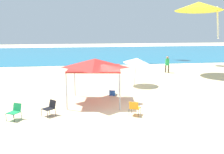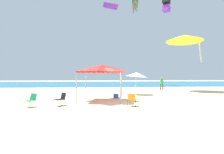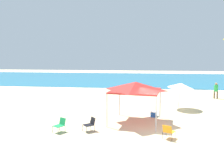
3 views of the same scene
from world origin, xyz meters
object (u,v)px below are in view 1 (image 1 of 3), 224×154
(cooler_box, at_px, (112,92))
(kite_delta_yellow, at_px, (199,6))
(folding_chair_near_cooler, at_px, (15,111))
(folding_chair_facing_ocean, at_px, (50,107))
(folding_chair_left_of_tent, at_px, (134,107))
(beach_umbrella, at_px, (137,61))
(canopy_tent, at_px, (95,64))
(person_watching_sky, at_px, (167,63))

(cooler_box, height_order, kite_delta_yellow, kite_delta_yellow)
(folding_chair_near_cooler, bearing_deg, folding_chair_facing_ocean, 42.38)
(folding_chair_left_of_tent, bearing_deg, folding_chair_facing_ocean, 18.37)
(folding_chair_facing_ocean, bearing_deg, kite_delta_yellow, 86.63)
(beach_umbrella, relative_size, kite_delta_yellow, 0.41)
(canopy_tent, bearing_deg, folding_chair_facing_ocean, -140.24)
(beach_umbrella, bearing_deg, kite_delta_yellow, 29.81)
(folding_chair_left_of_tent, distance_m, cooler_box, 4.59)
(folding_chair_left_of_tent, relative_size, person_watching_sky, 0.48)
(folding_chair_near_cooler, bearing_deg, folding_chair_left_of_tent, 27.11)
(folding_chair_left_of_tent, bearing_deg, canopy_tent, -30.09)
(folding_chair_near_cooler, distance_m, cooler_box, 7.09)
(beach_umbrella, relative_size, folding_chair_near_cooler, 2.91)
(folding_chair_near_cooler, xyz_separation_m, person_watching_sky, (12.69, 12.31, 0.53))
(folding_chair_left_of_tent, xyz_separation_m, cooler_box, (-0.51, 4.56, -0.27))
(folding_chair_facing_ocean, relative_size, folding_chair_left_of_tent, 1.00)
(folding_chair_near_cooler, height_order, person_watching_sky, person_watching_sky)
(beach_umbrella, xyz_separation_m, folding_chair_left_of_tent, (-1.87, -7.16, -1.56))
(canopy_tent, bearing_deg, kite_delta_yellow, 37.68)
(canopy_tent, distance_m, cooler_box, 3.09)
(beach_umbrella, xyz_separation_m, folding_chair_facing_ocean, (-6.34, -6.45, -1.56))
(folding_chair_facing_ocean, xyz_separation_m, cooler_box, (3.97, 3.84, -0.27))
(folding_chair_facing_ocean, height_order, folding_chair_near_cooler, same)
(kite_delta_yellow, bearing_deg, folding_chair_facing_ocean, 56.83)
(beach_umbrella, xyz_separation_m, cooler_box, (-2.37, -2.61, -1.83))
(folding_chair_left_of_tent, height_order, cooler_box, folding_chair_left_of_tent)
(canopy_tent, xyz_separation_m, folding_chair_left_of_tent, (1.85, -2.90, -1.97))
(folding_chair_facing_ocean, distance_m, person_watching_sky, 16.22)
(cooler_box, bearing_deg, person_watching_sky, 49.19)
(person_watching_sky, height_order, kite_delta_yellow, kite_delta_yellow)
(canopy_tent, height_order, beach_umbrella, canopy_tent)
(beach_umbrella, distance_m, person_watching_sky, 7.25)
(cooler_box, bearing_deg, canopy_tent, -129.01)
(folding_chair_facing_ocean, xyz_separation_m, person_watching_sky, (10.96, 11.94, 0.53))
(folding_chair_near_cooler, distance_m, person_watching_sky, 17.69)
(folding_chair_left_of_tent, distance_m, kite_delta_yellow, 15.52)
(kite_delta_yellow, bearing_deg, beach_umbrella, 48.54)
(folding_chair_near_cooler, height_order, kite_delta_yellow, kite_delta_yellow)
(folding_chair_left_of_tent, height_order, person_watching_sky, person_watching_sky)
(folding_chair_facing_ocean, relative_size, person_watching_sky, 0.48)
(person_watching_sky, bearing_deg, beach_umbrella, -95.63)
(folding_chair_facing_ocean, height_order, person_watching_sky, person_watching_sky)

